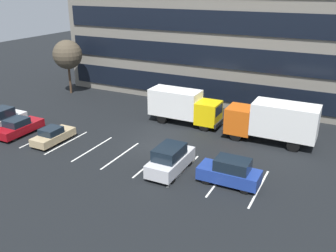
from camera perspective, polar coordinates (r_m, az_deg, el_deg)
ground_plane at (r=31.46m, az=-2.33°, el=-3.06°), size 120.00×120.00×0.00m
office_building at (r=45.51m, az=8.93°, el=13.82°), size 37.69×11.44×14.40m
lot_markings at (r=29.25m, az=-5.05°, el=-5.10°), size 19.74×5.40×0.01m
box_truck_orange at (r=32.60m, az=15.91°, el=0.85°), size 7.76×2.57×3.60m
box_truck_yellow at (r=35.80m, az=2.43°, el=3.23°), size 7.13×2.36×3.31m
suv_silver at (r=26.85m, az=0.37°, el=-5.18°), size 1.95×4.59×2.08m
suv_white at (r=38.01m, az=-24.43°, el=0.95°), size 1.89×4.47×2.02m
suv_navy at (r=25.67m, az=9.58°, el=-7.03°), size 4.22×1.79×1.91m
sedan_tan at (r=33.27m, az=-17.40°, el=-1.41°), size 1.66×3.97×1.42m
sedan_maroon at (r=36.07m, az=-22.13°, el=-0.12°), size 1.86×4.43×1.59m
bare_tree at (r=46.99m, az=-15.32°, el=10.61°), size 3.52×3.52×6.59m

